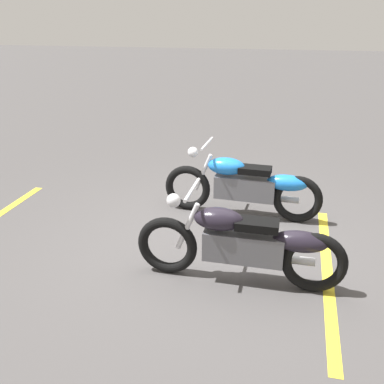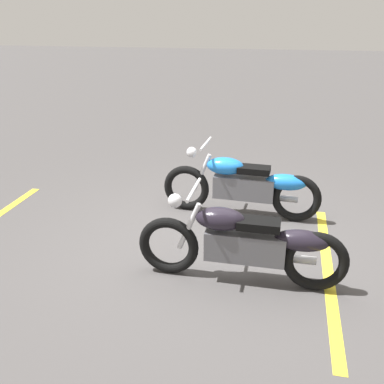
# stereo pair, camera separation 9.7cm
# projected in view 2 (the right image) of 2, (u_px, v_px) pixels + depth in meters

# --- Properties ---
(ground_plane) EXTENTS (60.00, 60.00, 0.00)m
(ground_plane) POSITION_uv_depth(u_px,v_px,m) (219.00, 241.00, 5.66)
(ground_plane) COLOR #474444
(motorcycle_bright_foreground) EXTENTS (2.23, 0.62, 1.04)m
(motorcycle_bright_foreground) POSITION_uv_depth(u_px,v_px,m) (244.00, 185.00, 6.20)
(motorcycle_bright_foreground) COLOR black
(motorcycle_bright_foreground) RESTS_ON ground
(motorcycle_dark_foreground) EXTENTS (2.23, 0.62, 1.04)m
(motorcycle_dark_foreground) POSITION_uv_depth(u_px,v_px,m) (246.00, 243.00, 4.66)
(motorcycle_dark_foreground) COLOR black
(motorcycle_dark_foreground) RESTS_ON ground
(parking_stripe_near) EXTENTS (0.22, 3.20, 0.01)m
(parking_stripe_near) POSITION_uv_depth(u_px,v_px,m) (328.00, 270.00, 5.01)
(parking_stripe_near) COLOR yellow
(parking_stripe_near) RESTS_ON ground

